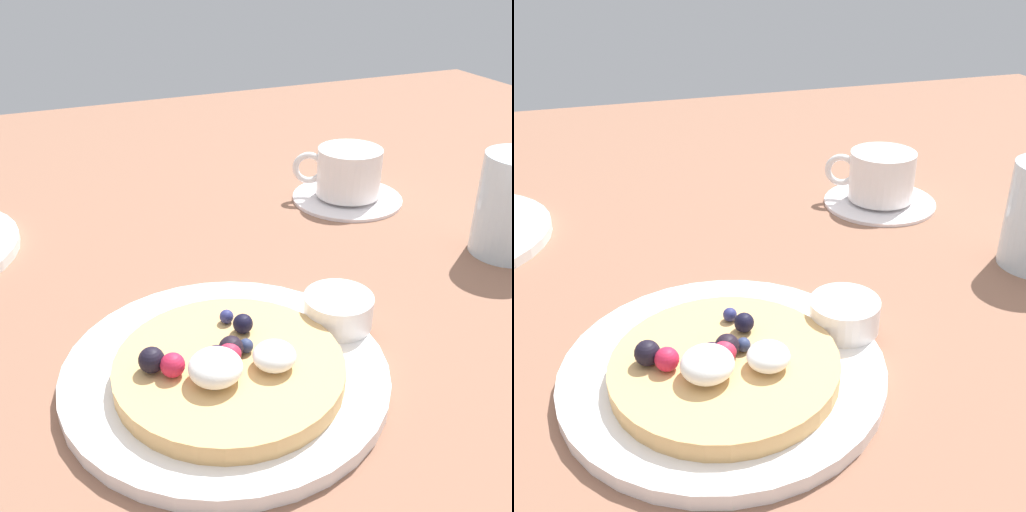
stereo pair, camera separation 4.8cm
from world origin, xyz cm
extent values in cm
cube|color=#895D48|center=(0.00, 0.00, -1.50)|extent=(173.06, 154.35, 3.00)
cylinder|color=white|center=(-4.26, -7.88, 0.63)|extent=(24.71, 24.71, 1.26)
cylinder|color=tan|center=(-4.44, -9.28, 2.02)|extent=(16.91, 16.91, 1.52)
sphere|color=black|center=(-2.18, -6.35, 3.56)|extent=(1.56, 1.56, 1.56)
sphere|color=black|center=(-5.42, -9.38, 3.59)|extent=(1.61, 1.61, 1.61)
sphere|color=navy|center=(-2.89, -4.63, 3.34)|extent=(1.12, 1.12, 1.12)
sphere|color=#CB2844|center=(-4.45, -9.52, 3.62)|extent=(1.69, 1.69, 1.69)
sphere|color=navy|center=(-2.89, -8.75, 3.33)|extent=(1.10, 1.10, 1.10)
sphere|color=black|center=(-4.18, -9.02, 3.69)|extent=(1.82, 1.82, 1.82)
sphere|color=#C51F3F|center=(-8.59, -9.22, 3.66)|extent=(1.76, 1.76, 1.76)
sphere|color=black|center=(-9.82, -8.18, 3.73)|extent=(1.89, 1.89, 1.89)
sphere|color=navy|center=(-5.66, -9.62, 3.32)|extent=(1.09, 1.09, 1.09)
ellipsoid|color=white|center=(-6.04, -10.94, 3.92)|extent=(3.80, 3.80, 2.28)
ellipsoid|color=white|center=(-1.68, -11.11, 3.72)|extent=(3.13, 3.13, 1.88)
cylinder|color=white|center=(6.30, -6.28, 2.59)|extent=(5.76, 5.76, 2.66)
cylinder|color=#611B08|center=(6.30, -6.28, 3.12)|extent=(4.72, 4.72, 0.32)
cylinder|color=white|center=(21.91, 18.60, 0.41)|extent=(13.70, 13.70, 0.82)
cylinder|color=white|center=(21.91, 18.60, 3.75)|extent=(7.91, 7.91, 5.87)
torus|color=white|center=(17.58, 21.01, 4.05)|extent=(3.96, 2.69, 4.08)
cylinder|color=olive|center=(21.91, 18.60, 5.63)|extent=(6.73, 6.73, 0.47)
camera|label=1|loc=(-16.34, -42.49, 30.62)|focal=42.89mm
camera|label=2|loc=(-11.81, -44.15, 30.62)|focal=42.89mm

